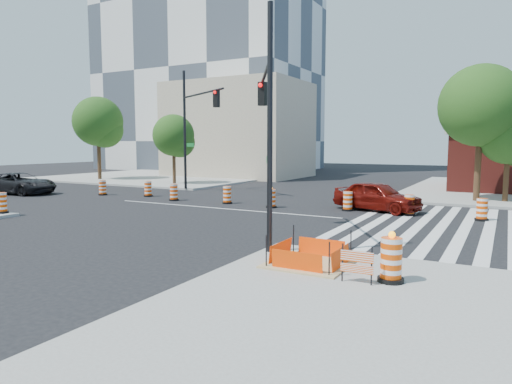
# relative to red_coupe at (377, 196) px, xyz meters

# --- Properties ---
(ground) EXTENTS (120.00, 120.00, 0.00)m
(ground) POSITION_rel_red_coupe_xyz_m (-7.81, -3.22, -0.79)
(ground) COLOR black
(ground) RESTS_ON ground
(sidewalk_nw) EXTENTS (22.00, 22.00, 0.15)m
(sidewalk_nw) POSITION_rel_red_coupe_xyz_m (-25.81, 14.78, -0.71)
(sidewalk_nw) COLOR gray
(sidewalk_nw) RESTS_ON ground
(crosswalk_east) EXTENTS (6.75, 13.50, 0.01)m
(crosswalk_east) POSITION_rel_red_coupe_xyz_m (3.14, -3.22, -0.78)
(crosswalk_east) COLOR silver
(crosswalk_east) RESTS_ON ground
(lane_centerline) EXTENTS (14.00, 0.12, 0.01)m
(lane_centerline) POSITION_rel_red_coupe_xyz_m (-7.81, -3.22, -0.78)
(lane_centerline) COLOR silver
(lane_centerline) RESTS_ON ground
(excavation_pit) EXTENTS (2.20, 2.20, 0.90)m
(excavation_pit) POSITION_rel_red_coupe_xyz_m (1.19, -12.22, -0.56)
(excavation_pit) COLOR tan
(excavation_pit) RESTS_ON ground
(tower_nw) EXTENTS (28.00, 18.00, 45.00)m
(tower_nw) POSITION_rel_red_coupe_xyz_m (-31.81, 30.78, 21.71)
(tower_nw) COLOR silver
(tower_nw) RESTS_ON ground
(beige_midrise) EXTENTS (14.00, 10.00, 10.00)m
(beige_midrise) POSITION_rel_red_coupe_xyz_m (-19.81, 18.78, 4.21)
(beige_midrise) COLOR tan
(beige_midrise) RESTS_ON ground
(red_coupe) EXTENTS (4.94, 2.99, 1.57)m
(red_coupe) POSITION_rel_red_coupe_xyz_m (0.00, 0.00, 0.00)
(red_coupe) COLOR #580C07
(red_coupe) RESTS_ON ground
(dark_suv) EXTENTS (5.68, 3.19, 1.50)m
(dark_suv) POSITION_rel_red_coupe_xyz_m (-24.18, -3.96, -0.04)
(dark_suv) COLOR black
(dark_suv) RESTS_ON ground
(signal_pole_se) EXTENTS (3.04, 4.98, 7.55)m
(signal_pole_se) POSITION_rel_red_coupe_xyz_m (-1.29, -10.07, 3.85)
(signal_pole_se) COLOR black
(signal_pole_se) RESTS_ON ground
(signal_pole_nw) EXTENTS (5.79, 3.53, 8.78)m
(signal_pole_nw) POSITION_rel_red_coupe_xyz_m (-13.90, 2.82, 4.58)
(signal_pole_nw) COLOR black
(signal_pole_nw) RESTS_ON ground
(pit_drum) EXTENTS (0.64, 0.64, 1.26)m
(pit_drum) POSITION_rel_red_coupe_xyz_m (3.56, -12.80, -0.12)
(pit_drum) COLOR black
(pit_drum) RESTS_ON ground
(sw_corner_drum) EXTENTS (0.59, 0.59, 1.01)m
(sw_corner_drum) POSITION_rel_red_coupe_xyz_m (-15.55, -10.64, -0.17)
(sw_corner_drum) COLOR black
(sw_corner_drum) RESTS_ON ground
(barricade) EXTENTS (0.80, 0.05, 0.94)m
(barricade) POSITION_rel_red_coupe_xyz_m (2.86, -13.31, -0.12)
(barricade) COLOR #E84604
(barricade) RESTS_ON ground
(tree_north_a) EXTENTS (4.72, 4.72, 8.02)m
(tree_north_a) POSITION_rel_red_coupe_xyz_m (-28.57, 7.37, 4.60)
(tree_north_a) COLOR #382314
(tree_north_a) RESTS_ON ground
(tree_north_b) EXTENTS (3.55, 3.55, 6.03)m
(tree_north_b) POSITION_rel_red_coupe_xyz_m (-19.07, 6.93, 3.26)
(tree_north_b) COLOR #382314
(tree_north_b) RESTS_ON ground
(tree_north_c) EXTENTS (4.79, 4.79, 8.14)m
(tree_north_c) POSITION_rel_red_coupe_xyz_m (4.43, 6.12, 4.68)
(tree_north_c) COLOR #382314
(tree_north_c) RESTS_ON ground
(tree_north_d) EXTENTS (3.35, 3.34, 5.67)m
(tree_north_d) POSITION_rel_red_coupe_xyz_m (5.92, 6.57, 3.02)
(tree_north_d) COLOR #382314
(tree_north_d) RESTS_ON ground
(median_drum_0) EXTENTS (0.60, 0.60, 1.02)m
(median_drum_0) POSITION_rel_red_coupe_xyz_m (-18.43, -1.66, -0.31)
(median_drum_0) COLOR black
(median_drum_0) RESTS_ON ground
(median_drum_1) EXTENTS (0.60, 0.60, 1.02)m
(median_drum_1) POSITION_rel_red_coupe_xyz_m (-15.12, -0.77, -0.31)
(median_drum_1) COLOR black
(median_drum_1) RESTS_ON ground
(median_drum_2) EXTENTS (0.60, 0.60, 1.02)m
(median_drum_2) POSITION_rel_red_coupe_xyz_m (-12.19, -1.69, -0.31)
(median_drum_2) COLOR black
(median_drum_2) RESTS_ON ground
(median_drum_3) EXTENTS (0.60, 0.60, 1.02)m
(median_drum_3) POSITION_rel_red_coupe_xyz_m (-8.50, -1.30, -0.31)
(median_drum_3) COLOR black
(median_drum_3) RESTS_ON ground
(median_drum_4) EXTENTS (0.60, 0.60, 1.18)m
(median_drum_4) POSITION_rel_red_coupe_xyz_m (-5.42, -1.62, -0.30)
(median_drum_4) COLOR black
(median_drum_4) RESTS_ON ground
(median_drum_5) EXTENTS (0.60, 0.60, 1.02)m
(median_drum_5) POSITION_rel_red_coupe_xyz_m (-1.37, -0.68, -0.31)
(median_drum_5) COLOR black
(median_drum_5) RESTS_ON ground
(median_drum_6) EXTENTS (0.60, 0.60, 1.02)m
(median_drum_6) POSITION_rel_red_coupe_xyz_m (1.78, -0.76, -0.31)
(median_drum_6) COLOR black
(median_drum_6) RESTS_ON ground
(median_drum_7) EXTENTS (0.60, 0.60, 1.02)m
(median_drum_7) POSITION_rel_red_coupe_xyz_m (4.99, -0.74, -0.31)
(median_drum_7) COLOR black
(median_drum_7) RESTS_ON ground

